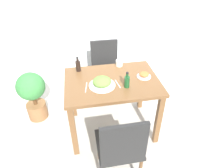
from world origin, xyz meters
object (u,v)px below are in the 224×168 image
object	(u,v)px
sauce_bottle	(78,65)
chair_far	(106,68)
chair_near	(120,146)
potted_plant_left	(32,93)
side_plate	(144,75)
condiment_bottle	(127,81)
food_plate	(102,82)
drink_cup	(119,63)

from	to	relation	value
sauce_bottle	chair_far	bearing A→B (deg)	47.30
chair_near	potted_plant_left	size ratio (longest dim) A/B	1.26
side_plate	condiment_bottle	size ratio (longest dim) A/B	0.86
condiment_bottle	chair_far	bearing A→B (deg)	96.64
food_plate	sauce_bottle	size ratio (longest dim) A/B	1.51
chair_far	condiment_bottle	size ratio (longest dim) A/B	4.67
chair_far	potted_plant_left	distance (m)	1.08
chair_near	sauce_bottle	size ratio (longest dim) A/B	4.67
chair_far	sauce_bottle	xyz separation A→B (m)	(-0.40, -0.43, 0.32)
chair_near	potted_plant_left	distance (m)	1.45
food_plate	potted_plant_left	bearing A→B (deg)	151.69
chair_near	chair_far	size ratio (longest dim) A/B	1.00
chair_near	chair_far	bearing A→B (deg)	-93.48
potted_plant_left	sauce_bottle	bearing A→B (deg)	-9.22
side_plate	chair_near	bearing A→B (deg)	-120.88
chair_near	sauce_bottle	distance (m)	1.10
chair_near	condiment_bottle	world-z (taller)	condiment_bottle
drink_cup	potted_plant_left	bearing A→B (deg)	176.47
chair_far	drink_cup	world-z (taller)	chair_far
side_plate	drink_cup	distance (m)	0.38
side_plate	drink_cup	xyz separation A→B (m)	(-0.23, 0.31, 0.01)
chair_far	side_plate	world-z (taller)	chair_far
chair_near	drink_cup	distance (m)	1.09
chair_far	drink_cup	size ratio (longest dim) A/B	10.22
sauce_bottle	chair_near	bearing A→B (deg)	-72.82
drink_cup	sauce_bottle	distance (m)	0.52
drink_cup	condiment_bottle	bearing A→B (deg)	-92.19
sauce_bottle	food_plate	bearing A→B (deg)	-56.86
chair_far	sauce_bottle	distance (m)	0.67
side_plate	sauce_bottle	size ratio (longest dim) A/B	0.86
chair_far	drink_cup	bearing A→B (deg)	-73.43
chair_near	potted_plant_left	world-z (taller)	chair_near
chair_near	condiment_bottle	xyz separation A→B (m)	(0.19, 0.57, 0.32)
drink_cup	sauce_bottle	bearing A→B (deg)	-176.50
condiment_bottle	potted_plant_left	distance (m)	1.31
food_plate	drink_cup	bearing A→B (deg)	55.10
side_plate	drink_cup	world-z (taller)	drink_cup
drink_cup	potted_plant_left	size ratio (longest dim) A/B	0.12
chair_far	food_plate	bearing A→B (deg)	-101.25
potted_plant_left	condiment_bottle	bearing A→B (deg)	-25.52
condiment_bottle	potted_plant_left	size ratio (longest dim) A/B	0.27
food_plate	side_plate	bearing A→B (deg)	9.85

